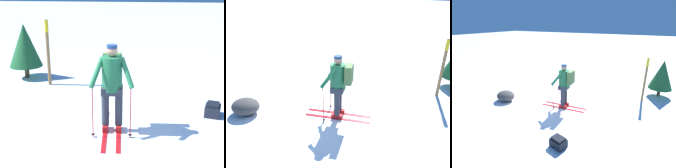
% 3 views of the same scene
% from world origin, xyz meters
% --- Properties ---
extents(ground_plane, '(80.00, 80.00, 0.00)m').
position_xyz_m(ground_plane, '(0.00, 0.00, 0.00)').
color(ground_plane, white).
extents(skier, '(1.81, 0.85, 1.73)m').
position_xyz_m(skier, '(0.25, 0.11, 1.03)').
color(skier, red).
rests_on(skier, ground_plane).
extents(dropped_backpack, '(0.48, 0.42, 0.29)m').
position_xyz_m(dropped_backpack, '(1.20, -2.01, 0.14)').
color(dropped_backpack, black).
rests_on(dropped_backpack, ground_plane).
extents(trail_marker, '(0.11, 0.11, 1.84)m').
position_xyz_m(trail_marker, '(2.88, 2.23, 1.07)').
color(trail_marker, olive).
rests_on(trail_marker, ground_plane).
extents(pine_tree, '(0.99, 0.99, 1.65)m').
position_xyz_m(pine_tree, '(3.48, 3.15, 1.00)').
color(pine_tree, '#4C331E').
rests_on(pine_tree, ground_plane).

